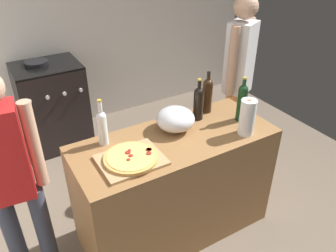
{
  "coord_description": "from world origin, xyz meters",
  "views": [
    {
      "loc": [
        -1.17,
        -0.88,
        2.18
      ],
      "look_at": [
        -0.13,
        0.89,
        0.93
      ],
      "focal_mm": 36.14,
      "sensor_mm": 36.0,
      "label": 1
    }
  ],
  "objects_px": {
    "paper_towel_roll": "(247,117)",
    "wine_bottle_clear": "(102,126)",
    "mixing_bowl": "(175,119)",
    "person_in_red": "(238,76)",
    "stove": "(53,106)",
    "person_in_stripes": "(12,178)",
    "wine_bottle_amber": "(242,101)",
    "pizza": "(131,157)",
    "wine_bottle_green": "(199,102)",
    "wine_bottle_dark": "(207,94)"
  },
  "relations": [
    {
      "from": "wine_bottle_clear",
      "to": "wine_bottle_green",
      "type": "bearing_deg",
      "value": -3.39
    },
    {
      "from": "pizza",
      "to": "wine_bottle_dark",
      "type": "height_order",
      "value": "wine_bottle_dark"
    },
    {
      "from": "wine_bottle_amber",
      "to": "stove",
      "type": "bearing_deg",
      "value": 120.26
    },
    {
      "from": "wine_bottle_clear",
      "to": "stove",
      "type": "xyz_separation_m",
      "value": [
        -0.02,
        1.56,
        -0.55
      ]
    },
    {
      "from": "mixing_bowl",
      "to": "wine_bottle_green",
      "type": "relative_size",
      "value": 0.85
    },
    {
      "from": "paper_towel_roll",
      "to": "wine_bottle_dark",
      "type": "bearing_deg",
      "value": 95.9
    },
    {
      "from": "wine_bottle_dark",
      "to": "stove",
      "type": "xyz_separation_m",
      "value": [
        -0.89,
        1.54,
        -0.56
      ]
    },
    {
      "from": "stove",
      "to": "person_in_stripes",
      "type": "distance_m",
      "value": 1.79
    },
    {
      "from": "pizza",
      "to": "wine_bottle_clear",
      "type": "height_order",
      "value": "wine_bottle_clear"
    },
    {
      "from": "person_in_stripes",
      "to": "person_in_red",
      "type": "bearing_deg",
      "value": 9.6
    },
    {
      "from": "stove",
      "to": "person_in_red",
      "type": "height_order",
      "value": "person_in_red"
    },
    {
      "from": "mixing_bowl",
      "to": "stove",
      "type": "height_order",
      "value": "mixing_bowl"
    },
    {
      "from": "wine_bottle_dark",
      "to": "wine_bottle_amber",
      "type": "height_order",
      "value": "wine_bottle_amber"
    },
    {
      "from": "paper_towel_roll",
      "to": "stove",
      "type": "height_order",
      "value": "paper_towel_roll"
    },
    {
      "from": "mixing_bowl",
      "to": "wine_bottle_clear",
      "type": "xyz_separation_m",
      "value": [
        -0.51,
        0.09,
        0.05
      ]
    },
    {
      "from": "wine_bottle_green",
      "to": "wine_bottle_clear",
      "type": "bearing_deg",
      "value": 176.61
    },
    {
      "from": "pizza",
      "to": "person_in_stripes",
      "type": "distance_m",
      "value": 0.7
    },
    {
      "from": "mixing_bowl",
      "to": "person_in_red",
      "type": "xyz_separation_m",
      "value": [
        0.87,
        0.34,
        0.02
      ]
    },
    {
      "from": "wine_bottle_clear",
      "to": "stove",
      "type": "bearing_deg",
      "value": 90.84
    },
    {
      "from": "pizza",
      "to": "person_in_stripes",
      "type": "xyz_separation_m",
      "value": [
        -0.68,
        0.19,
        -0.02
      ]
    },
    {
      "from": "paper_towel_roll",
      "to": "wine_bottle_clear",
      "type": "bearing_deg",
      "value": 156.63
    },
    {
      "from": "wine_bottle_clear",
      "to": "person_in_red",
      "type": "height_order",
      "value": "person_in_red"
    },
    {
      "from": "mixing_bowl",
      "to": "person_in_stripes",
      "type": "distance_m",
      "value": 1.12
    },
    {
      "from": "pizza",
      "to": "stove",
      "type": "bearing_deg",
      "value": 92.98
    },
    {
      "from": "paper_towel_roll",
      "to": "wine_bottle_amber",
      "type": "relative_size",
      "value": 0.77
    },
    {
      "from": "pizza",
      "to": "wine_bottle_dark",
      "type": "relative_size",
      "value": 1.02
    },
    {
      "from": "wine_bottle_dark",
      "to": "stove",
      "type": "height_order",
      "value": "wine_bottle_dark"
    },
    {
      "from": "wine_bottle_amber",
      "to": "stove",
      "type": "xyz_separation_m",
      "value": [
        -1.04,
        1.78,
        -0.57
      ]
    },
    {
      "from": "wine_bottle_clear",
      "to": "pizza",
      "type": "bearing_deg",
      "value": -75.37
    },
    {
      "from": "pizza",
      "to": "person_in_red",
      "type": "relative_size",
      "value": 0.2
    },
    {
      "from": "mixing_bowl",
      "to": "paper_towel_roll",
      "type": "distance_m",
      "value": 0.5
    },
    {
      "from": "stove",
      "to": "paper_towel_roll",
      "type": "bearing_deg",
      "value": -64.36
    },
    {
      "from": "paper_towel_roll",
      "to": "person_in_stripes",
      "type": "bearing_deg",
      "value": 168.49
    },
    {
      "from": "mixing_bowl",
      "to": "paper_towel_roll",
      "type": "height_order",
      "value": "paper_towel_roll"
    },
    {
      "from": "person_in_stripes",
      "to": "wine_bottle_dark",
      "type": "bearing_deg",
      "value": 3.93
    },
    {
      "from": "wine_bottle_green",
      "to": "person_in_red",
      "type": "distance_m",
      "value": 0.71
    },
    {
      "from": "wine_bottle_green",
      "to": "stove",
      "type": "relative_size",
      "value": 0.34
    },
    {
      "from": "paper_towel_roll",
      "to": "person_in_stripes",
      "type": "height_order",
      "value": "person_in_stripes"
    },
    {
      "from": "wine_bottle_green",
      "to": "wine_bottle_clear",
      "type": "xyz_separation_m",
      "value": [
        -0.75,
        0.04,
        -0.0
      ]
    },
    {
      "from": "person_in_stripes",
      "to": "wine_bottle_clear",
      "type": "bearing_deg",
      "value": 8.11
    },
    {
      "from": "mixing_bowl",
      "to": "wine_bottle_dark",
      "type": "height_order",
      "value": "wine_bottle_dark"
    },
    {
      "from": "person_in_red",
      "to": "wine_bottle_dark",
      "type": "bearing_deg",
      "value": -155.5
    },
    {
      "from": "paper_towel_roll",
      "to": "wine_bottle_green",
      "type": "distance_m",
      "value": 0.39
    },
    {
      "from": "mixing_bowl",
      "to": "person_in_stripes",
      "type": "height_order",
      "value": "person_in_stripes"
    },
    {
      "from": "pizza",
      "to": "wine_bottle_dark",
      "type": "bearing_deg",
      "value": 20.18
    },
    {
      "from": "pizza",
      "to": "wine_bottle_clear",
      "type": "xyz_separation_m",
      "value": [
        -0.07,
        0.28,
        0.11
      ]
    },
    {
      "from": "wine_bottle_clear",
      "to": "wine_bottle_amber",
      "type": "distance_m",
      "value": 1.04
    },
    {
      "from": "wine_bottle_clear",
      "to": "person_in_red",
      "type": "relative_size",
      "value": 0.2
    },
    {
      "from": "wine_bottle_amber",
      "to": "stove",
      "type": "height_order",
      "value": "wine_bottle_amber"
    },
    {
      "from": "stove",
      "to": "person_in_red",
      "type": "distance_m",
      "value": 1.99
    }
  ]
}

